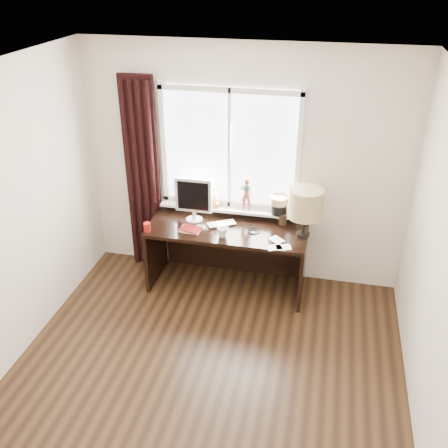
% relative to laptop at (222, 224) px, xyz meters
% --- Properties ---
extents(floor, '(3.50, 4.00, 0.00)m').
position_rel_laptop_xyz_m(floor, '(0.17, -1.67, -0.76)').
color(floor, '#3E2814').
rests_on(floor, ground).
extents(ceiling, '(3.50, 4.00, 0.00)m').
position_rel_laptop_xyz_m(ceiling, '(0.17, -1.67, 1.84)').
color(ceiling, white).
rests_on(ceiling, wall_back).
extents(wall_back, '(3.50, 0.00, 2.60)m').
position_rel_laptop_xyz_m(wall_back, '(0.17, 0.33, 0.54)').
color(wall_back, silver).
rests_on(wall_back, ground).
extents(wall_right, '(0.00, 4.00, 2.60)m').
position_rel_laptop_xyz_m(wall_right, '(1.92, -1.67, 0.54)').
color(wall_right, silver).
rests_on(wall_right, ground).
extents(laptop, '(0.36, 0.32, 0.02)m').
position_rel_laptop_xyz_m(laptop, '(0.00, 0.00, 0.00)').
color(laptop, silver).
rests_on(laptop, desk).
extents(mug, '(0.15, 0.15, 0.11)m').
position_rel_laptop_xyz_m(mug, '(0.06, -0.24, 0.04)').
color(mug, white).
rests_on(mug, desk).
extents(red_cup, '(0.07, 0.07, 0.10)m').
position_rel_laptop_xyz_m(red_cup, '(-0.73, -0.31, 0.04)').
color(red_cup, maroon).
rests_on(red_cup, desk).
extents(window, '(1.52, 0.22, 1.40)m').
position_rel_laptop_xyz_m(window, '(0.04, 0.28, 0.55)').
color(window, white).
rests_on(window, ground).
extents(curtain, '(0.38, 0.09, 2.25)m').
position_rel_laptop_xyz_m(curtain, '(-0.96, 0.23, 0.35)').
color(curtain, black).
rests_on(curtain, floor).
extents(desk, '(1.70, 0.70, 0.75)m').
position_rel_laptop_xyz_m(desk, '(0.07, 0.05, -0.26)').
color(desk, black).
rests_on(desk, floor).
extents(monitor, '(0.40, 0.18, 0.49)m').
position_rel_laptop_xyz_m(monitor, '(-0.32, 0.04, 0.27)').
color(monitor, beige).
rests_on(monitor, desk).
extents(notebook_stack, '(0.25, 0.20, 0.03)m').
position_rel_laptop_xyz_m(notebook_stack, '(-0.29, -0.19, 0.00)').
color(notebook_stack, beige).
rests_on(notebook_stack, desk).
extents(brush_holder, '(0.09, 0.09, 0.25)m').
position_rel_laptop_xyz_m(brush_holder, '(0.64, 0.17, 0.05)').
color(brush_holder, black).
rests_on(brush_holder, desk).
extents(icon_frame, '(0.10, 0.03, 0.13)m').
position_rel_laptop_xyz_m(icon_frame, '(0.62, 0.25, 0.05)').
color(icon_frame, gold).
rests_on(icon_frame, desk).
extents(table_lamp, '(0.35, 0.35, 0.52)m').
position_rel_laptop_xyz_m(table_lamp, '(0.87, -0.04, 0.35)').
color(table_lamp, black).
rests_on(table_lamp, desk).
extents(loose_papers, '(0.27, 0.33, 0.00)m').
position_rel_laptop_xyz_m(loose_papers, '(0.65, -0.29, -0.01)').
color(loose_papers, white).
rests_on(loose_papers, desk).
extents(desk_cables, '(0.22, 0.26, 0.01)m').
position_rel_laptop_xyz_m(desk_cables, '(0.34, -0.05, -0.01)').
color(desk_cables, black).
rests_on(desk_cables, desk).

